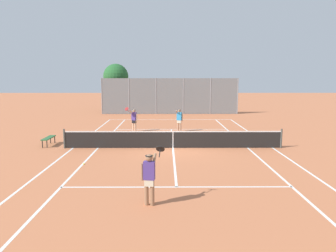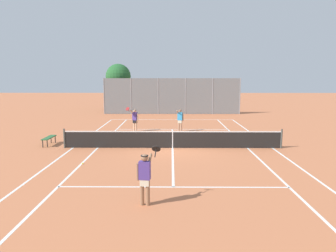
{
  "view_description": "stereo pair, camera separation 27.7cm",
  "coord_description": "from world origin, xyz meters",
  "views": [
    {
      "loc": [
        -0.36,
        -17.61,
        3.92
      ],
      "look_at": [
        -0.26,
        1.5,
        1.0
      ],
      "focal_mm": 35.0,
      "sensor_mm": 36.0,
      "label": 1
    },
    {
      "loc": [
        -0.09,
        -17.61,
        3.92
      ],
      "look_at": [
        -0.26,
        1.5,
        1.0
      ],
      "focal_mm": 35.0,
      "sensor_mm": 36.0,
      "label": 2
    }
  ],
  "objects": [
    {
      "name": "courtside_bench",
      "position": [
        -7.08,
        0.74,
        0.41
      ],
      "size": [
        0.36,
        1.5,
        0.47
      ],
      "color": "#2D6638",
      "rests_on": "ground"
    },
    {
      "name": "loose_tennis_ball_1",
      "position": [
        -4.06,
        -3.37,
        0.03
      ],
      "size": [
        0.07,
        0.07,
        0.07
      ],
      "primitive_type": "sphere",
      "color": "#D1DB33",
      "rests_on": "ground"
    },
    {
      "name": "loose_tennis_ball_2",
      "position": [
        -3.1,
        0.11,
        0.03
      ],
      "size": [
        0.07,
        0.07,
        0.07
      ],
      "primitive_type": "sphere",
      "color": "#D1DB33",
      "rests_on": "ground"
    },
    {
      "name": "tree_behind_left",
      "position": [
        -5.94,
        19.22,
        3.79
      ],
      "size": [
        2.79,
        2.79,
        5.28
      ],
      "color": "brown",
      "rests_on": "ground"
    },
    {
      "name": "player_far_left",
      "position": [
        -2.66,
        5.4,
        0.93
      ],
      "size": [
        0.88,
        0.66,
        1.77
      ],
      "color": "#D8A884",
      "rests_on": "ground"
    },
    {
      "name": "tennis_net",
      "position": [
        0.0,
        0.0,
        0.51
      ],
      "size": [
        12.0,
        0.1,
        1.07
      ],
      "color": "#474C47",
      "rests_on": "ground"
    },
    {
      "name": "player_near_side",
      "position": [
        -0.88,
        -8.04,
        0.93
      ],
      "size": [
        0.74,
        0.72,
        1.77
      ],
      "color": "#936B4C",
      "rests_on": "ground"
    },
    {
      "name": "loose_tennis_ball_3",
      "position": [
        3.16,
        4.79,
        0.03
      ],
      "size": [
        0.07,
        0.07,
        0.07
      ],
      "primitive_type": "sphere",
      "color": "#D1DB33",
      "rests_on": "ground"
    },
    {
      "name": "back_fence",
      "position": [
        -0.0,
        16.36,
        1.86
      ],
      "size": [
        14.19,
        0.08,
        3.73
      ],
      "color": "gray",
      "rests_on": "ground"
    },
    {
      "name": "loose_tennis_ball_0",
      "position": [
        -1.07,
        -1.79,
        0.03
      ],
      "size": [
        0.07,
        0.07,
        0.07
      ],
      "primitive_type": "sphere",
      "color": "#D1DB33",
      "rests_on": "ground"
    },
    {
      "name": "player_far_right",
      "position": [
        0.56,
        5.39,
        0.91
      ],
      "size": [
        0.53,
        0.47,
        1.6
      ],
      "color": "tan",
      "rests_on": "ground"
    },
    {
      "name": "ground_plane",
      "position": [
        0.0,
        0.0,
        0.0
      ],
      "size": [
        120.0,
        120.0,
        0.0
      ],
      "primitive_type": "plane",
      "color": "#C67047"
    },
    {
      "name": "court_line_markings",
      "position": [
        0.0,
        0.0,
        0.0
      ],
      "size": [
        11.1,
        23.9,
        0.01
      ],
      "color": "white",
      "rests_on": "ground"
    }
  ]
}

